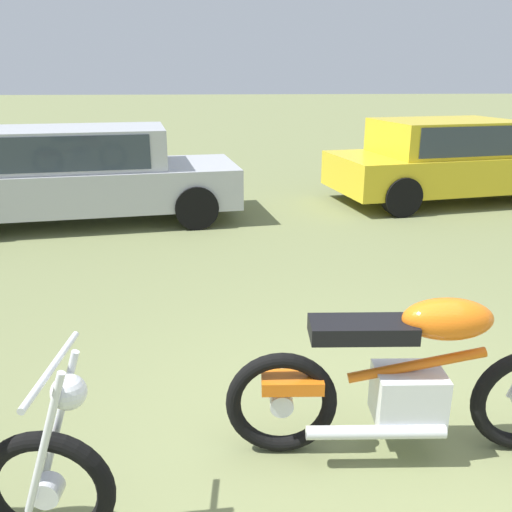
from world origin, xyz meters
The scene contains 4 objects.
ground_plane centered at (0.00, 0.00, 0.00)m, with size 120.00×120.00×0.00m, color olive.
motorcycle_orange centered at (0.11, 0.15, 0.49)m, with size 2.13×0.64×1.02m.
car_silver centered at (-3.16, 5.82, 0.83)m, with size 4.73×2.39×1.43m.
car_yellow centered at (3.09, 6.81, 0.80)m, with size 4.40×2.52×1.43m.
Camera 1 is at (-1.00, -2.54, 2.19)m, focal length 37.96 mm.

